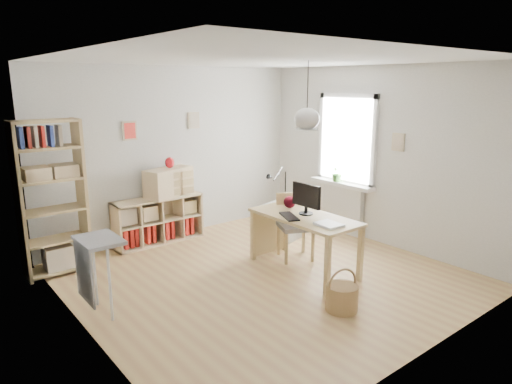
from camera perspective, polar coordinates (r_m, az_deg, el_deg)
ground at (r=6.00m, az=1.06°, el=-10.47°), size 4.50×4.50×0.00m
room_shell at (r=5.76m, az=6.38°, el=9.08°), size 4.50×4.50×4.50m
window_unit at (r=7.54m, az=11.33°, el=6.45°), size 0.07×1.16×1.46m
radiator at (r=7.73m, az=10.77°, el=-2.05°), size 0.10×0.80×0.80m
windowsill at (r=7.59m, az=10.66°, el=1.01°), size 0.22×1.20×0.06m
desk at (r=6.01m, az=6.05°, el=-3.81°), size 0.70×1.50×0.75m
cube_shelf at (r=7.31m, az=-12.36°, el=-3.87°), size 1.40×0.38×0.72m
tall_bookshelf at (r=6.33m, az=-24.29°, el=-0.01°), size 0.80×0.38×2.00m
side_table at (r=5.11m, az=-19.62°, el=-7.55°), size 0.40×0.55×0.85m
chair at (r=6.48m, az=4.80°, el=-3.73°), size 0.59×0.59×0.92m
wicker_basket at (r=5.19m, az=10.70°, el=-12.73°), size 0.35×0.35×0.49m
storage_chest at (r=7.31m, az=3.09°, el=-4.46°), size 0.69×0.74×0.58m
monitor at (r=6.00m, az=6.31°, el=-0.65°), size 0.19×0.47×0.41m
keyboard at (r=5.89m, az=4.18°, el=-3.06°), size 0.31×0.43×0.02m
task_lamp at (r=6.37m, az=2.59°, el=1.16°), size 0.45×0.17×0.48m
yarn_ball at (r=6.31m, az=4.23°, el=-1.25°), size 0.17×0.17×0.17m
paper_tray at (r=5.60m, az=9.10°, el=-4.04°), size 0.26×0.32×0.03m
drawer_chest at (r=7.21m, az=-10.86°, el=1.22°), size 0.83×0.54×0.43m
red_vase at (r=7.17m, az=-10.75°, el=3.63°), size 0.14×0.14×0.17m
potted_plant at (r=7.60m, az=10.14°, el=2.37°), size 0.32×0.31×0.28m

